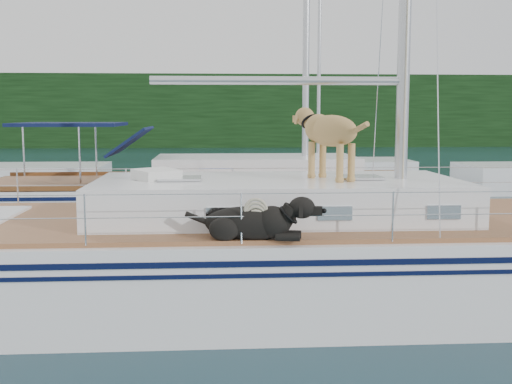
{
  "coord_description": "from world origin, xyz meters",
  "views": [
    {
      "loc": [
        -0.11,
        -9.14,
        2.74
      ],
      "look_at": [
        0.5,
        0.2,
        1.6
      ],
      "focal_mm": 45.0,
      "sensor_mm": 36.0,
      "label": 1
    }
  ],
  "objects": [
    {
      "name": "bg_boat_center",
      "position": [
        4.0,
        16.0,
        0.45
      ],
      "size": [
        7.2,
        3.0,
        11.65
      ],
      "color": "white",
      "rests_on": "ground"
    },
    {
      "name": "neighbor_sailboat",
      "position": [
        -0.19,
        6.34,
        0.63
      ],
      "size": [
        11.0,
        3.5,
        13.3
      ],
      "color": "white",
      "rests_on": "ground"
    },
    {
      "name": "ground",
      "position": [
        0.0,
        0.0,
        0.0
      ],
      "size": [
        120.0,
        120.0,
        0.0
      ],
      "primitive_type": "plane",
      "color": "black",
      "rests_on": "ground"
    },
    {
      "name": "shore_bank",
      "position": [
        0.0,
        46.2,
        0.6
      ],
      "size": [
        92.0,
        1.0,
        1.2
      ],
      "primitive_type": "cube",
      "color": "#595147",
      "rests_on": "ground"
    },
    {
      "name": "main_sailboat",
      "position": [
        0.1,
        -0.01,
        0.68
      ],
      "size": [
        12.0,
        3.86,
        14.01
      ],
      "color": "white",
      "rests_on": "ground"
    },
    {
      "name": "tree_line",
      "position": [
        0.0,
        45.0,
        3.0
      ],
      "size": [
        90.0,
        3.0,
        6.0
      ],
      "primitive_type": "cube",
      "color": "black",
      "rests_on": "ground"
    }
  ]
}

